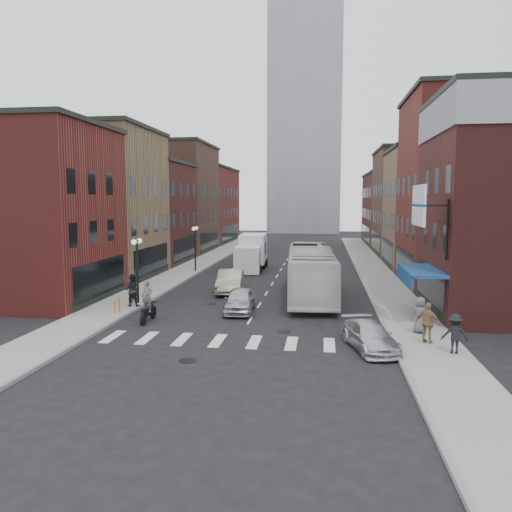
# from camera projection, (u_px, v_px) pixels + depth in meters

# --- Properties ---
(ground) EXTENTS (160.00, 160.00, 0.00)m
(ground) POSITION_uv_depth(u_px,v_px,m) (247.00, 325.00, 25.84)
(ground) COLOR black
(ground) RESTS_ON ground
(sidewalk_left) EXTENTS (3.00, 74.00, 0.15)m
(sidewalk_left) POSITION_uv_depth(u_px,v_px,m) (195.00, 266.00, 48.63)
(sidewalk_left) COLOR gray
(sidewalk_left) RESTS_ON ground
(sidewalk_right) EXTENTS (3.00, 74.00, 0.15)m
(sidewalk_right) POSITION_uv_depth(u_px,v_px,m) (373.00, 269.00, 46.38)
(sidewalk_right) COLOR gray
(sidewalk_right) RESTS_ON ground
(curb_left) EXTENTS (0.20, 74.00, 0.16)m
(curb_left) POSITION_uv_depth(u_px,v_px,m) (210.00, 267.00, 48.44)
(curb_left) COLOR gray
(curb_left) RESTS_ON ground
(curb_right) EXTENTS (0.20, 74.00, 0.16)m
(curb_right) POSITION_uv_depth(u_px,v_px,m) (356.00, 269.00, 46.58)
(curb_right) COLOR gray
(curb_right) RESTS_ON ground
(crosswalk_stripes) EXTENTS (12.00, 2.20, 0.01)m
(crosswalk_stripes) POSITION_uv_depth(u_px,v_px,m) (237.00, 341.00, 22.89)
(crosswalk_stripes) COLOR silver
(crosswalk_stripes) RESTS_ON ground
(bldg_left_near) EXTENTS (10.30, 9.20, 11.30)m
(bldg_left_near) POSITION_uv_depth(u_px,v_px,m) (24.00, 213.00, 31.63)
(bldg_left_near) COLOR maroon
(bldg_left_near) RESTS_ON ground
(bldg_left_mid_a) EXTENTS (10.30, 10.20, 12.30)m
(bldg_left_mid_a) POSITION_uv_depth(u_px,v_px,m) (92.00, 204.00, 40.93)
(bldg_left_mid_a) COLOR olive
(bldg_left_mid_a) RESTS_ON ground
(bldg_left_mid_b) EXTENTS (10.30, 10.20, 10.30)m
(bldg_left_mid_b) POSITION_uv_depth(u_px,v_px,m) (137.00, 213.00, 50.89)
(bldg_left_mid_b) COLOR #4A1D1A
(bldg_left_mid_b) RESTS_ON ground
(bldg_left_far_a) EXTENTS (10.30, 12.20, 13.30)m
(bldg_left_far_a) POSITION_uv_depth(u_px,v_px,m) (170.00, 198.00, 61.56)
(bldg_left_far_a) COLOR #523429
(bldg_left_far_a) RESTS_ON ground
(bldg_left_far_b) EXTENTS (10.30, 16.20, 11.30)m
(bldg_left_far_b) POSITION_uv_depth(u_px,v_px,m) (198.00, 205.00, 75.46)
(bldg_left_far_b) COLOR maroon
(bldg_left_far_b) RESTS_ON ground
(bldg_right_mid_a) EXTENTS (10.30, 10.20, 14.30)m
(bldg_right_mid_a) POSITION_uv_depth(u_px,v_px,m) (476.00, 191.00, 36.84)
(bldg_right_mid_a) COLOR maroon
(bldg_right_mid_a) RESTS_ON ground
(bldg_right_mid_b) EXTENTS (10.30, 10.20, 11.30)m
(bldg_right_mid_b) POSITION_uv_depth(u_px,v_px,m) (443.00, 209.00, 46.86)
(bldg_right_mid_b) COLOR olive
(bldg_right_mid_b) RESTS_ON ground
(bldg_right_far_a) EXTENTS (10.30, 12.20, 12.30)m
(bldg_right_far_a) POSITION_uv_depth(u_px,v_px,m) (421.00, 203.00, 57.64)
(bldg_right_far_a) COLOR #523429
(bldg_right_far_a) RESTS_ON ground
(bldg_right_far_b) EXTENTS (10.30, 16.20, 10.30)m
(bldg_right_far_b) POSITION_uv_depth(u_px,v_px,m) (402.00, 209.00, 71.54)
(bldg_right_far_b) COLOR #4A1D1A
(bldg_right_far_b) RESTS_ON ground
(awning_blue) EXTENTS (1.80, 5.00, 0.78)m
(awning_blue) POSITION_uv_depth(u_px,v_px,m) (418.00, 272.00, 26.83)
(awning_blue) COLOR navy
(awning_blue) RESTS_ON ground
(billboard_sign) EXTENTS (1.52, 3.00, 3.70)m
(billboard_sign) POSITION_uv_depth(u_px,v_px,m) (421.00, 207.00, 24.51)
(billboard_sign) COLOR black
(billboard_sign) RESTS_ON ground
(distant_tower) EXTENTS (14.00, 14.00, 50.00)m
(distant_tower) POSITION_uv_depth(u_px,v_px,m) (305.00, 107.00, 99.86)
(distant_tower) COLOR #9399A0
(distant_tower) RESTS_ON ground
(streetlamp_near) EXTENTS (0.32, 1.22, 4.11)m
(streetlamp_near) POSITION_uv_depth(u_px,v_px,m) (137.00, 258.00, 30.44)
(streetlamp_near) COLOR black
(streetlamp_near) RESTS_ON ground
(streetlamp_far) EXTENTS (0.32, 1.22, 4.11)m
(streetlamp_far) POSITION_uv_depth(u_px,v_px,m) (195.00, 240.00, 44.23)
(streetlamp_far) COLOR black
(streetlamp_far) RESTS_ON ground
(bike_rack) EXTENTS (0.08, 0.68, 0.80)m
(bike_rack) POSITION_uv_depth(u_px,v_px,m) (117.00, 306.00, 28.07)
(bike_rack) COLOR #D8590C
(bike_rack) RESTS_ON sidewalk_left
(box_truck) EXTENTS (2.54, 7.58, 3.26)m
(box_truck) POSITION_uv_depth(u_px,v_px,m) (252.00, 253.00, 46.01)
(box_truck) COLOR white
(box_truck) RESTS_ON ground
(motorcycle_rider) EXTENTS (0.66, 2.19, 2.23)m
(motorcycle_rider) POSITION_uv_depth(u_px,v_px,m) (148.00, 303.00, 26.45)
(motorcycle_rider) COLOR black
(motorcycle_rider) RESTS_ON ground
(transit_bus) EXTENTS (3.58, 12.48, 3.44)m
(transit_bus) POSITION_uv_depth(u_px,v_px,m) (311.00, 272.00, 33.02)
(transit_bus) COLOR silver
(transit_bus) RESTS_ON ground
(sedan_left_near) EXTENTS (1.87, 4.14, 1.38)m
(sedan_left_near) POSITION_uv_depth(u_px,v_px,m) (240.00, 300.00, 28.84)
(sedan_left_near) COLOR silver
(sedan_left_near) RESTS_ON ground
(sedan_left_far) EXTENTS (2.16, 4.96, 1.59)m
(sedan_left_far) POSITION_uv_depth(u_px,v_px,m) (230.00, 281.00, 34.98)
(sedan_left_far) COLOR #AFA88E
(sedan_left_far) RESTS_ON ground
(curb_car) EXTENTS (2.62, 4.31, 1.17)m
(curb_car) POSITION_uv_depth(u_px,v_px,m) (370.00, 336.00, 21.59)
(curb_car) COLOR silver
(curb_car) RESTS_ON ground
(parked_bicycle) EXTENTS (0.94, 1.90, 0.96)m
(parked_bicycle) POSITION_uv_depth(u_px,v_px,m) (134.00, 293.00, 31.28)
(parked_bicycle) COLOR black
(parked_bicycle) RESTS_ON sidewalk_left
(ped_left_solo) EXTENTS (0.97, 0.59, 1.95)m
(ped_left_solo) POSITION_uv_depth(u_px,v_px,m) (132.00, 290.00, 29.73)
(ped_left_solo) COLOR black
(ped_left_solo) RESTS_ON sidewalk_left
(ped_right_a) EXTENTS (1.11, 0.63, 1.64)m
(ped_right_a) POSITION_uv_depth(u_px,v_px,m) (455.00, 334.00, 20.56)
(ped_right_a) COLOR black
(ped_right_a) RESTS_ON sidewalk_right
(ped_right_b) EXTENTS (1.20, 1.01, 1.83)m
(ped_right_b) POSITION_uv_depth(u_px,v_px,m) (428.00, 323.00, 22.02)
(ped_right_b) COLOR olive
(ped_right_b) RESTS_ON sidewalk_right
(ped_right_c) EXTENTS (0.94, 0.70, 1.74)m
(ped_right_c) POSITION_uv_depth(u_px,v_px,m) (420.00, 315.00, 23.71)
(ped_right_c) COLOR #55575D
(ped_right_c) RESTS_ON sidewalk_right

